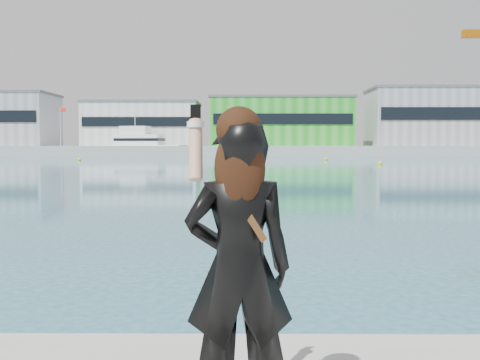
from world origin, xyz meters
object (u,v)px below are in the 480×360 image
at_px(buoy_near, 380,165).
at_px(buoy_far, 79,161).
at_px(motor_yacht, 142,145).
at_px(buoy_extra, 326,160).
at_px(woman, 239,259).

distance_m(buoy_near, buoy_far, 41.64).
distance_m(motor_yacht, buoy_extra, 46.44).
bearing_deg(motor_yacht, buoy_extra, -31.74).
bearing_deg(woman, buoy_far, -78.61).
distance_m(buoy_far, woman, 83.88).
relative_size(buoy_near, buoy_extra, 1.00).
bearing_deg(buoy_far, buoy_near, -23.09).
bearing_deg(buoy_extra, buoy_near, -79.62).
xyz_separation_m(buoy_near, woman, (-15.15, -64.27, 1.62)).
height_order(buoy_near, buoy_extra, same).
distance_m(buoy_far, buoy_extra, 34.91).
bearing_deg(buoy_far, buoy_extra, 4.57).
bearing_deg(buoy_near, motor_yacht, 124.32).
height_order(motor_yacht, woman, motor_yacht).
xyz_separation_m(motor_yacht, buoy_near, (35.78, -52.42, -2.19)).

